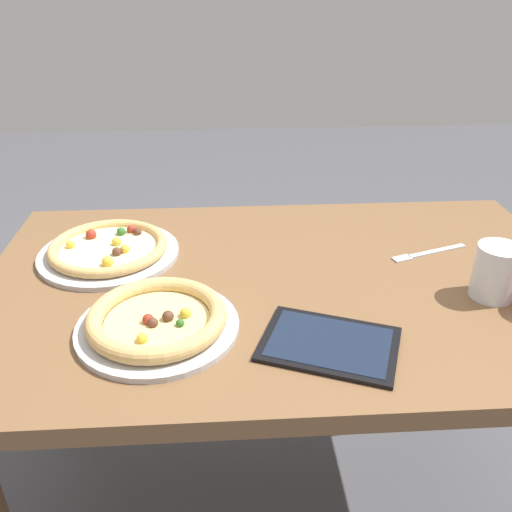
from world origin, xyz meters
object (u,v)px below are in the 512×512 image
(pizza_far, at_px, (109,249))
(fork, at_px, (426,253))
(pizza_near, at_px, (157,320))
(tablet, at_px, (329,344))
(water_cup_clear, at_px, (496,271))

(pizza_far, bearing_deg, fork, -2.96)
(pizza_near, xyz_separation_m, tablet, (0.31, -0.07, -0.02))
(fork, height_order, tablet, tablet)
(water_cup_clear, bearing_deg, pizza_near, -173.65)
(pizza_near, bearing_deg, pizza_far, 115.30)
(pizza_near, height_order, tablet, pizza_near)
(water_cup_clear, distance_m, fork, 0.21)
(tablet, bearing_deg, pizza_far, 140.82)
(fork, bearing_deg, water_cup_clear, -69.29)
(tablet, bearing_deg, fork, 48.68)
(water_cup_clear, relative_size, tablet, 0.40)
(pizza_far, bearing_deg, tablet, -39.18)
(pizza_far, height_order, water_cup_clear, water_cup_clear)
(water_cup_clear, xyz_separation_m, tablet, (-0.36, -0.14, -0.05))
(water_cup_clear, distance_m, tablet, 0.39)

